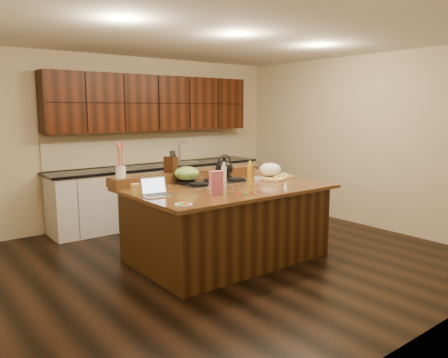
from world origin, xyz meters
TOP-DOWN VIEW (x-y plane):
  - room at (0.00, 0.00)m, footprint 5.52×5.02m
  - island at (0.00, 0.00)m, footprint 2.40×1.60m
  - back_ledge at (0.00, 0.70)m, footprint 2.40×0.30m
  - cooktop at (0.00, 0.30)m, footprint 0.92×0.52m
  - back_counter at (0.30, 2.23)m, footprint 3.70×0.66m
  - kettle at (0.30, 0.43)m, footprint 0.27×0.27m
  - green_bowl at (-0.30, 0.43)m, footprint 0.36×0.36m
  - laptop at (-1.00, -0.02)m, footprint 0.32×0.27m
  - oil_bottle at (0.17, -0.25)m, footprint 0.07×0.07m
  - vinegar_bottle at (-0.07, -0.04)m, footprint 0.07×0.07m
  - wooden_tray at (0.88, 0.12)m, footprint 0.60×0.51m
  - ramekin_a at (1.11, 0.11)m, footprint 0.11×0.11m
  - ramekin_b at (0.92, 0.15)m, footprint 0.13×0.13m
  - ramekin_c at (0.59, 0.07)m, footprint 0.12×0.12m
  - strainer_bowl at (0.99, 0.43)m, footprint 0.30×0.30m
  - kitchen_timer at (0.51, -0.52)m, footprint 0.09×0.09m
  - pink_bag at (-0.42, -0.35)m, footprint 0.15×0.10m
  - candy_plate at (-1.01, -0.59)m, footprint 0.21×0.21m
  - package_box at (-1.15, 0.16)m, footprint 0.10×0.07m
  - utensil_crock at (-1.07, 0.70)m, footprint 0.15×0.15m
  - knife_block at (-0.37, 0.70)m, footprint 0.14×0.19m
  - gumdrop_0 at (-0.22, -0.39)m, footprint 0.02×0.02m
  - gumdrop_1 at (-0.17, -0.61)m, footprint 0.02×0.02m
  - gumdrop_2 at (-0.07, -0.53)m, footprint 0.02×0.02m
  - gumdrop_3 at (-0.17, -0.56)m, footprint 0.02×0.02m
  - gumdrop_4 at (-0.26, -0.49)m, footprint 0.02×0.02m
  - gumdrop_5 at (0.02, -0.44)m, footprint 0.02×0.02m
  - gumdrop_6 at (-0.20, -0.50)m, footprint 0.02×0.02m
  - gumdrop_7 at (-0.23, -0.59)m, footprint 0.02×0.02m
  - gumdrop_8 at (0.03, -0.57)m, footprint 0.02×0.02m
  - gumdrop_9 at (-0.27, -0.41)m, footprint 0.02×0.02m
  - gumdrop_10 at (-0.11, -0.61)m, footprint 0.02×0.02m

SIDE VIEW (x-z plane):
  - island at x=0.00m, z-range 0.00..0.92m
  - candy_plate at x=-1.01m, z-range 0.92..0.93m
  - gumdrop_0 at x=-0.22m, z-range 0.92..0.94m
  - gumdrop_1 at x=-0.17m, z-range 0.92..0.94m
  - gumdrop_2 at x=-0.07m, z-range 0.92..0.94m
  - gumdrop_3 at x=-0.17m, z-range 0.92..0.94m
  - gumdrop_4 at x=-0.26m, z-range 0.92..0.94m
  - gumdrop_5 at x=0.02m, z-range 0.92..0.94m
  - gumdrop_6 at x=-0.20m, z-range 0.92..0.94m
  - gumdrop_7 at x=-0.23m, z-range 0.92..0.94m
  - gumdrop_8 at x=0.03m, z-range 0.92..0.94m
  - gumdrop_9 at x=-0.27m, z-range 0.92..0.94m
  - gumdrop_10 at x=-0.11m, z-range 0.92..0.94m
  - cooktop at x=0.00m, z-range 0.91..0.96m
  - ramekin_a at x=1.11m, z-range 0.92..0.96m
  - ramekin_b at x=0.92m, z-range 0.92..0.96m
  - ramekin_c at x=0.59m, z-range 0.92..0.96m
  - kitchen_timer at x=0.51m, z-range 0.92..0.99m
  - strainer_bowl at x=0.99m, z-range 0.92..1.01m
  - laptop at x=-1.00m, z-range 0.87..1.07m
  - back_ledge at x=0.00m, z-range 0.92..1.04m
  - back_counter at x=0.30m, z-range -0.22..2.18m
  - package_box at x=-1.15m, z-range 0.92..1.05m
  - wooden_tray at x=0.88m, z-range 0.91..1.12m
  - vinegar_bottle at x=-0.07m, z-range 0.92..1.17m
  - pink_bag at x=-0.42m, z-range 0.92..1.18m
  - green_bowl at x=-0.30m, z-range 0.97..1.14m
  - oil_bottle at x=0.17m, z-range 0.92..1.19m
  - kettle at x=0.30m, z-range 0.97..1.18m
  - utensil_crock at x=-1.07m, z-range 1.04..1.18m
  - knife_block at x=-0.37m, z-range 1.04..1.25m
  - room at x=0.00m, z-range -0.01..2.71m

